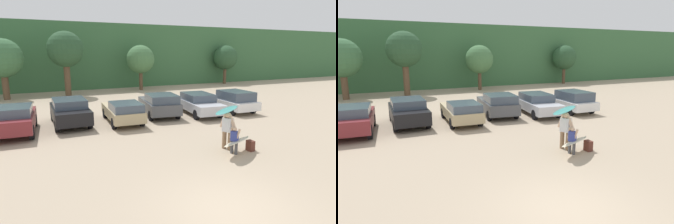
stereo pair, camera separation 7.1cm
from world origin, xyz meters
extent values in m
plane|color=tan|center=(0.00, 0.00, 0.00)|extent=(120.00, 120.00, 0.00)
cube|color=#38663D|center=(0.00, 32.88, 3.65)|extent=(108.00, 12.00, 7.31)
cylinder|color=brown|center=(-6.73, 23.13, 1.10)|extent=(0.55, 0.55, 2.20)
sphere|color=#38663D|center=(-6.73, 23.13, 3.63)|extent=(3.37, 3.37, 3.37)
cylinder|color=brown|center=(-1.50, 23.33, 1.49)|extent=(0.58, 0.58, 2.98)
sphere|color=#284C2D|center=(-1.50, 23.33, 4.40)|extent=(3.35, 3.35, 3.35)
cylinder|color=brown|center=(6.33, 24.35, 1.02)|extent=(0.40, 0.40, 2.05)
sphere|color=#427042|center=(6.33, 24.35, 3.35)|extent=(3.06, 3.06, 3.06)
cylinder|color=brown|center=(18.50, 25.51, 1.05)|extent=(0.41, 0.41, 2.10)
sphere|color=#284C2D|center=(18.50, 25.51, 3.42)|extent=(3.11, 3.11, 3.11)
cube|color=maroon|center=(-5.58, 10.66, 0.71)|extent=(2.18, 4.18, 0.70)
cube|color=#3F4C5B|center=(-5.60, 10.35, 1.28)|extent=(1.90, 2.23, 0.46)
cylinder|color=black|center=(-6.36, 12.06, 0.36)|extent=(0.26, 0.73, 0.71)
cylinder|color=black|center=(-4.63, 11.95, 0.36)|extent=(0.26, 0.73, 0.71)
cylinder|color=black|center=(-4.79, 9.27, 0.36)|extent=(0.26, 0.73, 0.71)
cube|color=black|center=(-2.73, 11.54, 0.68)|extent=(1.93, 4.32, 0.74)
cube|color=#3F4C5B|center=(-2.73, 11.54, 1.29)|extent=(1.77, 2.34, 0.47)
cylinder|color=black|center=(-3.59, 12.96, 0.31)|extent=(0.22, 0.63, 0.63)
cylinder|color=black|center=(-1.87, 12.97, 0.31)|extent=(0.22, 0.63, 0.63)
cylinder|color=black|center=(-3.58, 10.12, 0.31)|extent=(0.22, 0.63, 0.63)
cylinder|color=black|center=(-1.86, 10.13, 0.31)|extent=(0.22, 0.63, 0.63)
cube|color=tan|center=(0.21, 10.83, 0.61)|extent=(2.05, 4.47, 0.59)
cube|color=#3F4C5B|center=(0.14, 9.84, 1.12)|extent=(1.77, 2.23, 0.44)
cylinder|color=black|center=(-0.51, 12.32, 0.31)|extent=(0.26, 0.64, 0.63)
cylinder|color=black|center=(1.10, 12.22, 0.31)|extent=(0.26, 0.64, 0.63)
cylinder|color=black|center=(-0.69, 9.44, 0.31)|extent=(0.26, 0.64, 0.63)
cylinder|color=black|center=(0.92, 9.34, 0.31)|extent=(0.26, 0.64, 0.63)
cube|color=#4C4F54|center=(2.94, 11.59, 0.67)|extent=(2.52, 4.37, 0.70)
cube|color=#3F4C5B|center=(2.83, 10.81, 1.27)|extent=(2.08, 2.40, 0.50)
cylinder|color=black|center=(2.27, 13.07, 0.32)|extent=(0.31, 0.66, 0.63)
cylinder|color=black|center=(4.00, 12.82, 0.32)|extent=(0.31, 0.66, 0.63)
cylinder|color=black|center=(1.88, 10.37, 0.32)|extent=(0.31, 0.66, 0.63)
cylinder|color=black|center=(3.61, 10.12, 0.32)|extent=(0.31, 0.66, 0.63)
cube|color=silver|center=(5.55, 10.84, 0.62)|extent=(2.39, 4.98, 0.61)
cube|color=#3F4C5B|center=(5.56, 10.93, 1.17)|extent=(1.96, 2.55, 0.49)
cylinder|color=black|center=(4.92, 12.51, 0.32)|extent=(0.29, 0.66, 0.64)
cylinder|color=black|center=(6.56, 12.32, 0.32)|extent=(0.29, 0.66, 0.64)
cylinder|color=black|center=(4.54, 9.37, 0.32)|extent=(0.29, 0.66, 0.64)
cylinder|color=black|center=(6.19, 9.17, 0.32)|extent=(0.29, 0.66, 0.64)
cube|color=white|center=(8.23, 10.85, 0.59)|extent=(2.01, 4.52, 0.56)
cube|color=#3F4C5B|center=(8.21, 10.20, 1.18)|extent=(1.80, 2.43, 0.63)
cylinder|color=black|center=(7.42, 12.34, 0.31)|extent=(0.24, 0.63, 0.62)
cylinder|color=black|center=(9.11, 12.30, 0.31)|extent=(0.24, 0.63, 0.62)
cylinder|color=black|center=(7.34, 9.39, 0.31)|extent=(0.24, 0.63, 0.62)
cylinder|color=black|center=(9.03, 9.35, 0.31)|extent=(0.24, 0.63, 0.62)
cylinder|color=#8C6B4C|center=(3.00, 3.95, 0.40)|extent=(0.19, 0.19, 0.79)
cylinder|color=#8C6B4C|center=(2.89, 4.21, 0.40)|extent=(0.19, 0.19, 0.79)
cube|color=silver|center=(2.94, 4.08, 1.10)|extent=(0.44, 0.49, 0.61)
sphere|color=#D8AD8C|center=(2.94, 4.08, 1.53)|extent=(0.25, 0.25, 0.25)
cylinder|color=#D8AD8C|center=(3.03, 3.87, 1.26)|extent=(0.28, 0.43, 0.63)
cylinder|color=#D8AD8C|center=(2.86, 4.29, 1.26)|extent=(0.25, 0.37, 0.65)
cylinder|color=#4C4C51|center=(2.88, 3.37, 0.28)|extent=(0.13, 0.13, 0.55)
cylinder|color=#4C4C51|center=(2.80, 3.55, 0.28)|extent=(0.13, 0.13, 0.55)
cube|color=#333D8C|center=(2.84, 3.46, 0.77)|extent=(0.30, 0.34, 0.43)
sphere|color=#D8AD8C|center=(2.84, 3.46, 1.07)|extent=(0.18, 0.18, 0.18)
cylinder|color=#D8AD8C|center=(2.90, 3.31, 0.88)|extent=(0.17, 0.24, 0.46)
cylinder|color=#D8AD8C|center=(2.78, 3.60, 0.88)|extent=(0.15, 0.18, 0.46)
ellipsoid|color=teal|center=(2.86, 4.07, 1.76)|extent=(2.23, 1.85, 0.17)
ellipsoid|color=beige|center=(2.94, 3.41, 0.54)|extent=(1.96, 1.25, 0.23)
cube|color=#592D23|center=(3.72, 3.47, 0.23)|extent=(0.24, 0.34, 0.45)
camera|label=1|loc=(-4.52, -5.64, 4.21)|focal=30.60mm
camera|label=2|loc=(-4.45, -5.67, 4.21)|focal=30.60mm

